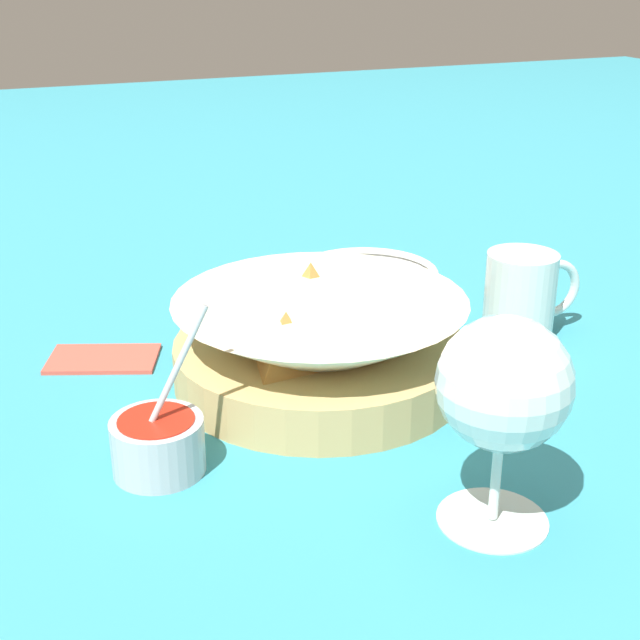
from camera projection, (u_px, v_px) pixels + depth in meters
ground_plane at (313, 391)px, 0.79m from camera, size 4.00×4.00×0.00m
food_basket at (319, 346)px, 0.80m from camera, size 0.26×0.26×0.10m
sauce_cup at (158, 442)px, 0.67m from camera, size 0.08×0.07×0.13m
wine_glass at (504, 390)px, 0.58m from camera, size 0.09×0.09×0.15m
beer_mug at (521, 298)px, 0.89m from camera, size 0.11×0.07×0.09m
side_plate at (366, 275)px, 1.05m from camera, size 0.18×0.18×0.01m
napkin at (103, 357)px, 0.85m from camera, size 0.12×0.09×0.01m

